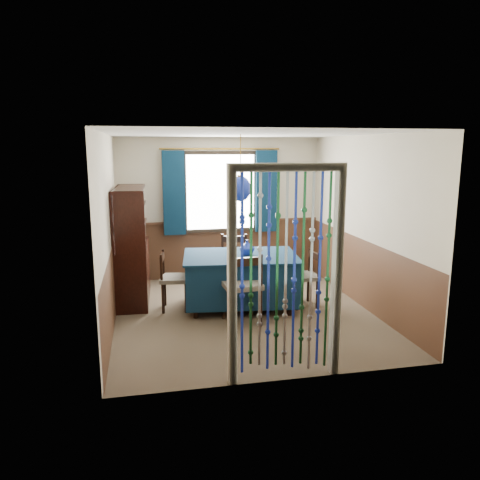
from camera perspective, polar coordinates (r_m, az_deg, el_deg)
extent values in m
plane|color=brown|center=(6.76, 0.46, -8.88)|extent=(4.00, 4.00, 0.00)
plane|color=silver|center=(6.35, 0.50, 12.82)|extent=(4.00, 4.00, 0.00)
plane|color=beige|center=(8.38, -2.43, 3.86)|extent=(3.60, 0.00, 3.60)
plane|color=beige|center=(4.54, 5.85, -2.49)|extent=(3.60, 0.00, 3.60)
plane|color=beige|center=(6.31, -15.71, 1.01)|extent=(0.00, 4.00, 4.00)
plane|color=beige|center=(7.04, 14.96, 2.07)|extent=(0.00, 4.00, 4.00)
plane|color=#4B2D1C|center=(8.50, -2.38, -1.18)|extent=(3.60, 0.00, 3.60)
plane|color=#4B2D1C|center=(4.79, 5.62, -11.20)|extent=(3.60, 0.00, 3.60)
plane|color=#4B2D1C|center=(6.48, -15.22, -5.52)|extent=(0.00, 4.00, 4.00)
plane|color=#4B2D1C|center=(7.19, 14.55, -3.84)|extent=(0.00, 4.00, 4.00)
cube|color=black|center=(8.30, -2.39, 5.87)|extent=(1.32, 0.12, 1.42)
cube|color=#0A2238|center=(6.88, 0.06, -4.68)|extent=(1.69, 1.25, 0.64)
cube|color=#0A2238|center=(6.79, 0.06, -1.97)|extent=(1.76, 1.32, 0.03)
cylinder|color=black|center=(6.58, -5.41, -8.85)|extent=(0.07, 0.07, 0.14)
cylinder|color=black|center=(6.69, 6.04, -8.51)|extent=(0.07, 0.07, 0.14)
cylinder|color=black|center=(7.35, -5.36, -6.68)|extent=(0.07, 0.07, 0.14)
cylinder|color=black|center=(7.45, 4.87, -6.43)|extent=(0.07, 0.07, 0.14)
cylinder|color=black|center=(6.11, -1.12, -8.64)|extent=(0.05, 0.05, 0.49)
cylinder|color=black|center=(6.22, 2.51, -8.28)|extent=(0.05, 0.05, 0.49)
cylinder|color=black|center=(6.46, -2.01, -7.53)|extent=(0.05, 0.05, 0.49)
cylinder|color=black|center=(6.56, 1.44, -7.22)|extent=(0.05, 0.05, 0.49)
cube|color=#5B5549|center=(6.25, 0.21, -5.48)|extent=(0.52, 0.50, 0.07)
cube|color=black|center=(5.97, 0.75, -2.67)|extent=(0.43, 0.07, 0.11)
cylinder|color=black|center=(5.95, -1.11, -4.24)|extent=(0.04, 0.04, 0.48)
cylinder|color=black|center=(6.06, 2.58, -3.95)|extent=(0.04, 0.04, 0.48)
cylinder|color=black|center=(7.80, 0.69, -4.31)|extent=(0.05, 0.05, 0.47)
cylinder|color=black|center=(7.80, -2.11, -4.31)|extent=(0.05, 0.05, 0.47)
cylinder|color=black|center=(7.45, 0.74, -5.05)|extent=(0.05, 0.05, 0.47)
cylinder|color=black|center=(7.45, -2.19, -5.05)|extent=(0.05, 0.05, 0.47)
cube|color=#5B5549|center=(7.55, -0.73, -2.73)|extent=(0.54, 0.52, 0.06)
cube|color=black|center=(7.66, -0.72, 0.12)|extent=(0.40, 0.12, 0.10)
cylinder|color=black|center=(7.69, 0.69, -0.95)|extent=(0.04, 0.04, 0.46)
cylinder|color=black|center=(7.70, -2.14, -0.96)|extent=(0.04, 0.04, 0.46)
cylinder|color=black|center=(7.09, -9.14, -6.20)|extent=(0.04, 0.04, 0.43)
cylinder|color=black|center=(6.76, -9.36, -7.08)|extent=(0.04, 0.04, 0.43)
cylinder|color=black|center=(7.07, -6.50, -6.18)|extent=(0.04, 0.04, 0.43)
cylinder|color=black|center=(6.74, -6.59, -7.05)|extent=(0.04, 0.04, 0.43)
cube|color=#5B5549|center=(6.84, -7.95, -4.66)|extent=(0.45, 0.47, 0.06)
cube|color=black|center=(6.78, -9.48, -2.08)|extent=(0.09, 0.37, 0.10)
cylinder|color=black|center=(6.97, -9.33, -2.84)|extent=(0.04, 0.04, 0.42)
cylinder|color=black|center=(6.64, -9.57, -3.56)|extent=(0.04, 0.04, 0.42)
cylinder|color=black|center=(6.97, 9.39, -6.56)|extent=(0.04, 0.04, 0.42)
cylinder|color=black|center=(7.26, 8.31, -5.80)|extent=(0.04, 0.04, 0.42)
cylinder|color=black|center=(6.85, 6.98, -6.81)|extent=(0.04, 0.04, 0.42)
cylinder|color=black|center=(7.15, 5.98, -6.02)|extent=(0.04, 0.04, 0.42)
cube|color=#5B5549|center=(6.99, 7.72, -4.42)|extent=(0.42, 0.43, 0.06)
cube|color=black|center=(6.98, 9.05, -1.86)|extent=(0.06, 0.35, 0.09)
cylinder|color=black|center=(6.86, 9.58, -3.23)|extent=(0.04, 0.04, 0.41)
cylinder|color=black|center=(7.16, 8.48, -2.59)|extent=(0.04, 0.04, 0.41)
cube|color=black|center=(7.37, -12.89, -3.90)|extent=(0.52, 1.35, 0.87)
cube|color=black|center=(6.57, -13.31, 2.02)|extent=(0.41, 0.07, 0.87)
cube|color=black|center=(7.83, -13.10, 3.48)|extent=(0.41, 0.07, 0.87)
cube|color=black|center=(7.15, -13.35, 6.11)|extent=(0.47, 1.35, 0.04)
cube|color=black|center=(7.21, -14.87, 2.74)|extent=(0.09, 1.31, 0.87)
cube|color=black|center=(7.22, -12.91, 1.82)|extent=(0.42, 1.27, 0.02)
cube|color=black|center=(7.18, -13.01, 4.08)|extent=(0.42, 1.27, 0.02)
cylinder|color=olive|center=(6.62, 0.07, 9.51)|extent=(0.01, 0.01, 0.75)
ellipsoid|color=navy|center=(6.64, 0.06, 6.27)|extent=(0.29, 0.29, 0.36)
cylinder|color=olive|center=(6.62, 0.07, 7.80)|extent=(0.09, 0.09, 0.03)
imported|color=navy|center=(6.79, 0.87, -0.97)|extent=(0.24, 0.24, 0.20)
imported|color=beige|center=(6.95, -12.79, 1.81)|extent=(0.25, 0.25, 0.05)
imported|color=beige|center=(7.54, -12.66, 0.55)|extent=(0.18, 0.18, 0.18)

